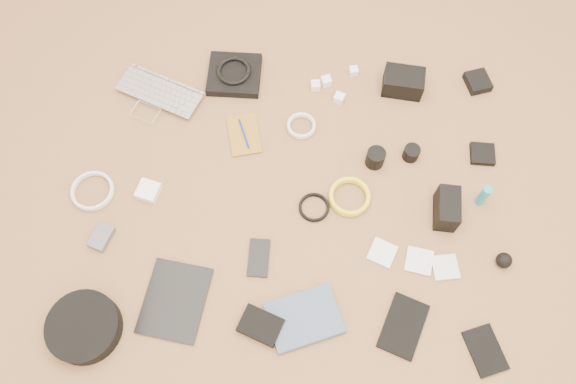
{
  "coord_description": "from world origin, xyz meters",
  "views": [
    {
      "loc": [
        0.02,
        -0.72,
        1.71
      ],
      "look_at": [
        -0.01,
        0.04,
        0.02
      ],
      "focal_mm": 35.0,
      "sensor_mm": 36.0,
      "label": 1
    }
  ],
  "objects_px": {
    "paperback": "(313,344)",
    "laptop": "(154,102)",
    "tablet": "(175,300)",
    "headphone_case": "(84,327)",
    "dslr_camera": "(403,82)",
    "phone": "(259,258)"
  },
  "relations": [
    {
      "from": "laptop",
      "to": "headphone_case",
      "type": "relative_size",
      "value": 1.42
    },
    {
      "from": "paperback",
      "to": "headphone_case",
      "type": "bearing_deg",
      "value": 68.25
    },
    {
      "from": "headphone_case",
      "to": "paperback",
      "type": "relative_size",
      "value": 1.02
    },
    {
      "from": "phone",
      "to": "headphone_case",
      "type": "distance_m",
      "value": 0.56
    },
    {
      "from": "dslr_camera",
      "to": "tablet",
      "type": "bearing_deg",
      "value": -124.64
    },
    {
      "from": "tablet",
      "to": "paperback",
      "type": "height_order",
      "value": "paperback"
    },
    {
      "from": "paperback",
      "to": "tablet",
      "type": "bearing_deg",
      "value": 54.78
    },
    {
      "from": "phone",
      "to": "paperback",
      "type": "bearing_deg",
      "value": -54.11
    },
    {
      "from": "headphone_case",
      "to": "paperback",
      "type": "bearing_deg",
      "value": -1.85
    },
    {
      "from": "phone",
      "to": "headphone_case",
      "type": "relative_size",
      "value": 0.58
    },
    {
      "from": "dslr_camera",
      "to": "headphone_case",
      "type": "xyz_separation_m",
      "value": [
        -0.99,
        -0.9,
        -0.01
      ]
    },
    {
      "from": "laptop",
      "to": "paperback",
      "type": "height_order",
      "value": "laptop"
    },
    {
      "from": "headphone_case",
      "to": "paperback",
      "type": "distance_m",
      "value": 0.68
    },
    {
      "from": "paperback",
      "to": "laptop",
      "type": "bearing_deg",
      "value": 15.27
    },
    {
      "from": "laptop",
      "to": "paperback",
      "type": "distance_m",
      "value": 1.01
    },
    {
      "from": "laptop",
      "to": "dslr_camera",
      "type": "relative_size",
      "value": 2.17
    },
    {
      "from": "dslr_camera",
      "to": "phone",
      "type": "relative_size",
      "value": 1.13
    },
    {
      "from": "phone",
      "to": "headphone_case",
      "type": "bearing_deg",
      "value": -152.56
    },
    {
      "from": "paperback",
      "to": "dslr_camera",
      "type": "bearing_deg",
      "value": -38.34
    },
    {
      "from": "phone",
      "to": "paperback",
      "type": "xyz_separation_m",
      "value": [
        0.18,
        -0.26,
        0.01
      ]
    },
    {
      "from": "laptop",
      "to": "tablet",
      "type": "distance_m",
      "value": 0.73
    },
    {
      "from": "tablet",
      "to": "headphone_case",
      "type": "distance_m",
      "value": 0.27
    }
  ]
}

